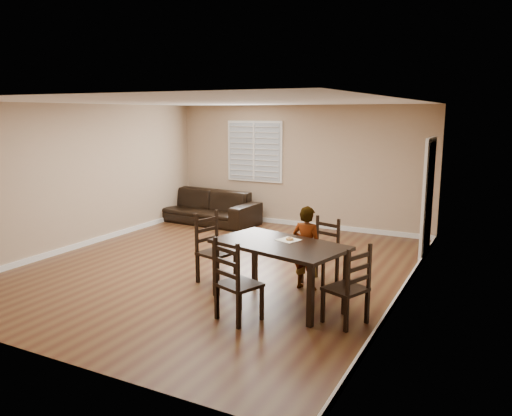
# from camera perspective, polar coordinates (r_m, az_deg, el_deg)

# --- Properties ---
(ground) EXTENTS (7.00, 7.00, 0.00)m
(ground) POSITION_cam_1_polar(r_m,az_deg,el_deg) (8.41, -4.33, -6.72)
(ground) COLOR brown
(ground) RESTS_ON ground
(room) EXTENTS (6.04, 7.04, 2.72)m
(room) POSITION_cam_1_polar(r_m,az_deg,el_deg) (8.18, -3.64, 5.73)
(room) COLOR tan
(room) RESTS_ON ground
(dining_table) EXTENTS (1.93, 1.37, 0.82)m
(dining_table) POSITION_cam_1_polar(r_m,az_deg,el_deg) (6.71, 2.70, -4.71)
(dining_table) COLOR black
(dining_table) RESTS_ON ground
(chair_near) EXTENTS (0.54, 0.52, 0.99)m
(chair_near) POSITION_cam_1_polar(r_m,az_deg,el_deg) (7.65, 7.84, -5.07)
(chair_near) COLOR black
(chair_near) RESTS_ON ground
(chair_far) EXTENTS (0.59, 0.57, 1.05)m
(chair_far) POSITION_cam_1_polar(r_m,az_deg,el_deg) (6.12, -2.84, -8.78)
(chair_far) COLOR black
(chair_far) RESTS_ON ground
(chair_left) EXTENTS (0.55, 0.57, 1.06)m
(chair_left) POSITION_cam_1_polar(r_m,az_deg,el_deg) (7.64, -5.23, -4.77)
(chair_left) COLOR black
(chair_left) RESTS_ON ground
(chair_right) EXTENTS (0.56, 0.58, 1.01)m
(chair_right) POSITION_cam_1_polar(r_m,az_deg,el_deg) (6.13, 11.08, -9.16)
(chair_right) COLOR black
(chair_right) RESTS_ON ground
(child) EXTENTS (0.48, 0.34, 1.23)m
(child) POSITION_cam_1_polar(r_m,az_deg,el_deg) (7.23, 5.80, -4.57)
(child) COLOR gray
(child) RESTS_ON ground
(napkin) EXTENTS (0.34, 0.34, 0.00)m
(napkin) POSITION_cam_1_polar(r_m,az_deg,el_deg) (6.84, 3.72, -3.66)
(napkin) COLOR #F0E8CE
(napkin) RESTS_ON dining_table
(donut) EXTENTS (0.11, 0.11, 0.04)m
(donut) POSITION_cam_1_polar(r_m,az_deg,el_deg) (6.82, 3.87, -3.50)
(donut) COLOR #CD8D49
(donut) RESTS_ON napkin
(sofa) EXTENTS (2.62, 1.18, 0.74)m
(sofa) POSITION_cam_1_polar(r_m,az_deg,el_deg) (11.70, -5.81, 0.15)
(sofa) COLOR black
(sofa) RESTS_ON ground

